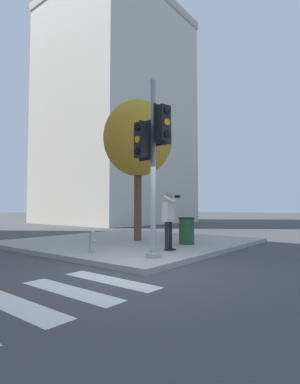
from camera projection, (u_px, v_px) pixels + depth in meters
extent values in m
plane|color=#424244|center=(143.00, 269.00, 6.92)|extent=(160.00, 160.00, 0.00)
cube|color=#9E9B96|center=(131.00, 242.00, 11.84)|extent=(8.00, 8.00, 0.14)
cube|color=silver|center=(110.00, 280.00, 5.88)|extent=(0.46, 2.29, 0.01)
cube|color=silver|center=(70.00, 291.00, 5.13)|extent=(0.46, 2.29, 0.01)
cube|color=silver|center=(16.00, 305.00, 4.38)|extent=(0.46, 2.29, 0.01)
cylinder|color=#939399|center=(153.00, 255.00, 7.74)|extent=(0.40, 0.40, 0.12)
cylinder|color=#939399|center=(153.00, 166.00, 7.86)|extent=(0.14, 0.14, 4.50)
sphere|color=#939399|center=(153.00, 81.00, 7.98)|extent=(0.15, 0.15, 0.15)
cylinder|color=#939399|center=(148.00, 140.00, 8.02)|extent=(0.06, 0.24, 0.05)
cube|color=black|center=(141.00, 141.00, 8.18)|extent=(0.31, 0.26, 0.90)
cube|color=black|center=(145.00, 140.00, 8.09)|extent=(0.42, 0.05, 1.02)
cylinder|color=black|center=(138.00, 131.00, 8.29)|extent=(0.17, 0.04, 0.17)
cylinder|color=orange|center=(138.00, 142.00, 8.27)|extent=(0.17, 0.04, 0.17)
cylinder|color=black|center=(138.00, 152.00, 8.26)|extent=(0.17, 0.04, 0.17)
cylinder|color=#939399|center=(158.00, 125.00, 7.76)|extent=(0.11, 0.24, 0.05)
cube|color=black|center=(164.00, 123.00, 7.57)|extent=(0.35, 0.31, 0.90)
cube|color=black|center=(160.00, 124.00, 7.68)|extent=(0.41, 0.13, 1.02)
cylinder|color=black|center=(167.00, 110.00, 7.48)|extent=(0.17, 0.07, 0.17)
cylinder|color=orange|center=(167.00, 122.00, 7.47)|extent=(0.17, 0.07, 0.17)
cylinder|color=black|center=(167.00, 134.00, 7.45)|extent=(0.17, 0.07, 0.17)
cylinder|color=#939399|center=(148.00, 142.00, 7.76)|extent=(0.24, 0.08, 0.05)
cube|color=black|center=(141.00, 140.00, 7.60)|extent=(0.28, 0.33, 0.90)
cube|color=black|center=(145.00, 141.00, 7.69)|extent=(0.08, 0.42, 1.02)
cylinder|color=black|center=(137.00, 127.00, 7.52)|extent=(0.05, 0.17, 0.17)
cylinder|color=orange|center=(137.00, 139.00, 7.50)|extent=(0.05, 0.17, 0.17)
cylinder|color=black|center=(137.00, 151.00, 7.49)|extent=(0.05, 0.17, 0.17)
cylinder|color=#939399|center=(158.00, 126.00, 8.05)|extent=(0.24, 0.08, 0.05)
cube|color=black|center=(164.00, 128.00, 8.22)|extent=(0.27, 0.33, 0.90)
cube|color=black|center=(161.00, 127.00, 8.12)|extent=(0.07, 0.42, 1.02)
cylinder|color=black|center=(167.00, 118.00, 8.33)|extent=(0.05, 0.17, 0.17)
cylinder|color=orange|center=(167.00, 129.00, 8.31)|extent=(0.05, 0.17, 0.17)
cylinder|color=black|center=(167.00, 139.00, 8.30)|extent=(0.05, 0.17, 0.17)
cube|color=black|center=(168.00, 250.00, 8.89)|extent=(0.09, 0.24, 0.05)
cube|color=black|center=(172.00, 249.00, 9.05)|extent=(0.09, 0.24, 0.05)
cylinder|color=black|center=(167.00, 236.00, 8.95)|extent=(0.11, 0.11, 0.85)
cylinder|color=black|center=(170.00, 236.00, 9.11)|extent=(0.11, 0.11, 0.85)
cube|color=beige|center=(168.00, 212.00, 9.07)|extent=(0.40, 0.22, 0.61)
sphere|color=#8C664C|center=(168.00, 196.00, 9.09)|extent=(0.23, 0.23, 0.23)
cube|color=black|center=(177.00, 197.00, 8.90)|extent=(0.12, 0.10, 0.09)
cylinder|color=black|center=(179.00, 196.00, 8.86)|extent=(0.06, 0.08, 0.06)
cylinder|color=beige|center=(170.00, 199.00, 8.89)|extent=(0.23, 0.35, 0.23)
cylinder|color=beige|center=(175.00, 199.00, 9.11)|extent=(0.23, 0.35, 0.23)
cylinder|color=brown|center=(138.00, 201.00, 11.80)|extent=(0.30, 0.30, 3.08)
ellipsoid|color=#BC8E28|center=(138.00, 138.00, 11.93)|extent=(2.75, 2.75, 3.02)
cylinder|color=#99999E|center=(92.00, 243.00, 8.55)|extent=(0.16, 0.16, 0.53)
sphere|color=#99999E|center=(92.00, 232.00, 8.57)|extent=(0.15, 0.15, 0.15)
cylinder|color=#99999E|center=(95.00, 242.00, 8.48)|extent=(0.07, 0.06, 0.07)
cylinder|color=#234728|center=(187.00, 231.00, 10.55)|extent=(0.54, 0.54, 0.90)
cylinder|color=black|center=(186.00, 218.00, 10.58)|extent=(0.57, 0.57, 0.04)
cube|color=beige|center=(117.00, 120.00, 29.21)|extent=(12.37, 10.81, 19.97)
cube|color=#B2AD9E|center=(118.00, 17.00, 29.74)|extent=(12.57, 11.01, 0.80)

